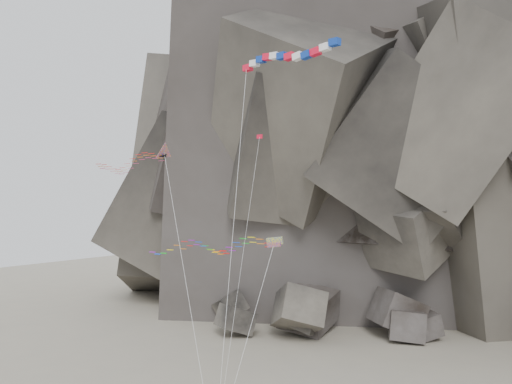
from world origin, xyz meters
The scene contains 6 objects.
headland centered at (0.00, 70.00, 42.00)m, with size 110.00×70.00×84.00m, color #595248, non-canonical shape.
boulder_field centered at (0.23, 35.33, 2.26)m, with size 57.10×20.20×8.90m.
delta_kite centered at (-13.60, 2.62, 24.10)m, with size 22.21×10.02×24.72m.
banner_kite centered at (7.58, -1.91, 31.05)m, with size 9.49×5.91×30.47m.
parafoil_kite centered at (-3.37, 2.74, 15.67)m, with size 15.39×9.41×15.39m.
pennant_kite centered at (2.85, 0.77, 20.34)m, with size 1.47×8.94×24.62m.
Camera 1 is at (24.42, -36.77, 19.20)m, focal length 35.00 mm.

